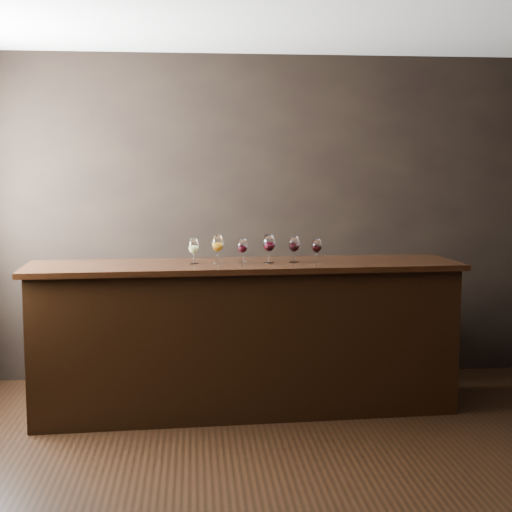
{
  "coord_description": "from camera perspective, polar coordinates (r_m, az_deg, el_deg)",
  "views": [
    {
      "loc": [
        -0.53,
        -3.94,
        1.78
      ],
      "look_at": [
        -0.07,
        1.3,
        1.18
      ],
      "focal_mm": 50.0,
      "sensor_mm": 36.0,
      "label": 1
    }
  ],
  "objects": [
    {
      "name": "bar_counter",
      "position": [
        5.4,
        -0.85,
        -6.71
      ],
      "size": [
        3.13,
        0.83,
        1.08
      ],
      "primitive_type": "cube",
      "rotation": [
        0.0,
        0.0,
        0.05
      ],
      "color": "black",
      "rests_on": "ground"
    },
    {
      "name": "glass_red_d",
      "position": [
        5.34,
        4.88,
        0.78
      ],
      "size": [
        0.08,
        0.08,
        0.18
      ],
      "color": "white",
      "rests_on": "bar_top"
    },
    {
      "name": "glass_red_a",
      "position": [
        5.31,
        -1.09,
        0.77
      ],
      "size": [
        0.08,
        0.08,
        0.18
      ],
      "color": "white",
      "rests_on": "bar_top"
    },
    {
      "name": "bar_top",
      "position": [
        5.3,
        -0.86,
        -0.77
      ],
      "size": [
        3.24,
        0.91,
        0.04
      ],
      "primitive_type": "cube",
      "rotation": [
        0.0,
        0.0,
        0.05
      ],
      "color": "black",
      "rests_on": "bar_counter"
    },
    {
      "name": "back_bar_shelf",
      "position": [
        6.13,
        -2.71,
        -6.42
      ],
      "size": [
        2.25,
        0.4,
        0.81
      ],
      "primitive_type": "cube",
      "color": "black",
      "rests_on": "ground"
    },
    {
      "name": "glass_red_b",
      "position": [
        5.27,
        1.07,
        1.0
      ],
      "size": [
        0.09,
        0.09,
        0.21
      ],
      "color": "white",
      "rests_on": "bar_top"
    },
    {
      "name": "glass_red_c",
      "position": [
        5.32,
        3.06,
        0.93
      ],
      "size": [
        0.08,
        0.08,
        0.2
      ],
      "color": "white",
      "rests_on": "bar_top"
    },
    {
      "name": "glass_amber",
      "position": [
        5.3,
        -3.09,
        0.96
      ],
      "size": [
        0.09,
        0.09,
        0.21
      ],
      "color": "white",
      "rests_on": "bar_top"
    },
    {
      "name": "ground",
      "position": [
        4.36,
        2.52,
        -17.59
      ],
      "size": [
        5.0,
        5.0,
        0.0
      ],
      "primitive_type": "plane",
      "color": "black",
      "rests_on": "ground"
    },
    {
      "name": "room_shell",
      "position": [
        4.06,
        -0.84,
        6.96
      ],
      "size": [
        5.02,
        4.52,
        2.81
      ],
      "color": "black",
      "rests_on": "ground"
    },
    {
      "name": "glass_white",
      "position": [
        5.25,
        -5.02,
        0.73
      ],
      "size": [
        0.08,
        0.08,
        0.19
      ],
      "color": "white",
      "rests_on": "bar_top"
    }
  ]
}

